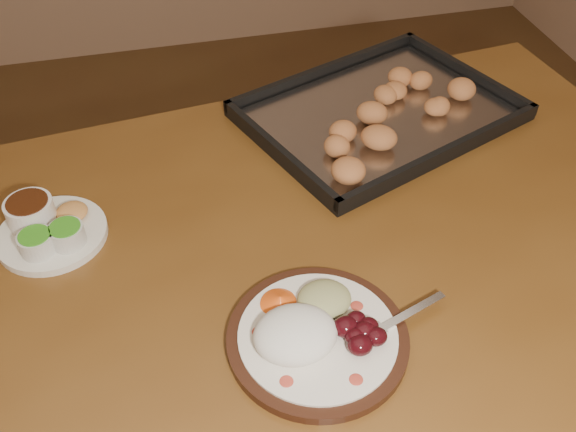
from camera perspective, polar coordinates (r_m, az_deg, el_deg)
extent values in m
cube|color=brown|center=(1.02, -0.52, -4.14)|extent=(1.59, 1.06, 0.04)
cylinder|color=#4B3316|center=(1.78, 16.25, 1.88)|extent=(0.07, 0.07, 0.71)
cylinder|color=black|center=(0.89, 2.65, -10.84)|extent=(0.25, 0.25, 0.01)
cylinder|color=white|center=(0.89, 2.66, -10.53)|extent=(0.22, 0.22, 0.01)
ellipsoid|color=#BE3D2D|center=(0.84, -0.14, -14.49)|extent=(0.02, 0.02, 0.00)
ellipsoid|color=#BE3D2D|center=(0.85, 6.07, -14.26)|extent=(0.02, 0.02, 0.00)
ellipsoid|color=#BE3D2D|center=(0.92, 6.14, -7.95)|extent=(0.02, 0.02, 0.00)
ellipsoid|color=#BE3D2D|center=(0.89, -2.64, -10.24)|extent=(0.02, 0.02, 0.00)
ellipsoid|color=white|center=(0.87, 0.64, -10.47)|extent=(0.12, 0.10, 0.05)
ellipsoid|color=#440911|center=(0.87, 6.06, -10.62)|extent=(0.03, 0.03, 0.02)
ellipsoid|color=#440911|center=(0.88, 7.11, -9.69)|extent=(0.03, 0.03, 0.02)
ellipsoid|color=#440911|center=(0.89, 6.05, -9.13)|extent=(0.03, 0.03, 0.02)
ellipsoid|color=#440911|center=(0.87, 7.80, -10.57)|extent=(0.03, 0.03, 0.02)
ellipsoid|color=#440911|center=(0.88, 5.15, -9.77)|extent=(0.03, 0.03, 0.02)
ellipsoid|color=#440911|center=(0.88, 6.83, -10.13)|extent=(0.03, 0.03, 0.02)
ellipsoid|color=#440911|center=(0.86, 6.42, -11.33)|extent=(0.03, 0.03, 0.02)
ellipsoid|color=tan|center=(0.91, 3.24, -7.38)|extent=(0.08, 0.07, 0.03)
cone|color=#F65916|center=(0.91, -0.73, -7.51)|extent=(0.07, 0.07, 0.02)
cube|color=silver|center=(0.92, 10.86, -8.41)|extent=(0.12, 0.05, 0.00)
cube|color=silver|center=(0.89, 7.69, -10.20)|extent=(0.04, 0.03, 0.00)
cylinder|color=silver|center=(0.88, 6.93, -11.19)|extent=(0.03, 0.01, 0.00)
cylinder|color=silver|center=(0.88, 6.71, -10.95)|extent=(0.03, 0.01, 0.00)
cylinder|color=silver|center=(0.88, 6.48, -10.70)|extent=(0.03, 0.01, 0.00)
cylinder|color=silver|center=(0.88, 6.26, -10.46)|extent=(0.03, 0.01, 0.00)
cylinder|color=silver|center=(1.09, -20.22, -1.55)|extent=(0.17, 0.17, 0.01)
cylinder|color=silver|center=(1.05, -21.42, -2.27)|extent=(0.05, 0.05, 0.03)
cylinder|color=#39981E|center=(1.04, -21.65, -1.64)|extent=(0.05, 0.05, 0.00)
cylinder|color=silver|center=(1.05, -19.03, -1.60)|extent=(0.05, 0.05, 0.03)
cylinder|color=#39981E|center=(1.04, -19.23, -0.96)|extent=(0.05, 0.05, 0.00)
cylinder|color=white|center=(1.10, -21.90, 0.29)|extent=(0.08, 0.08, 0.04)
cylinder|color=#361809|center=(1.09, -22.19, 1.13)|extent=(0.07, 0.07, 0.00)
ellipsoid|color=#E2AC4F|center=(1.10, -18.68, 0.36)|extent=(0.05, 0.05, 0.02)
cube|color=black|center=(1.30, 8.09, 8.85)|extent=(0.60, 0.52, 0.01)
cube|color=black|center=(1.41, 3.33, 12.81)|extent=(0.47, 0.19, 0.02)
cube|color=black|center=(1.20, 13.73, 5.43)|extent=(0.47, 0.19, 0.02)
cube|color=black|center=(1.45, 15.55, 12.26)|extent=(0.14, 0.35, 0.02)
cube|color=black|center=(1.17, -0.85, 5.77)|extent=(0.14, 0.35, 0.02)
cube|color=silver|center=(1.30, 8.12, 9.09)|extent=(0.55, 0.48, 0.00)
ellipsoid|color=#C27B44|center=(1.32, 10.26, 10.67)|extent=(0.06, 0.05, 0.04)
ellipsoid|color=#C27B44|center=(1.38, 10.78, 12.02)|extent=(0.07, 0.07, 0.04)
ellipsoid|color=#C27B44|center=(1.37, 6.91, 12.27)|extent=(0.07, 0.07, 0.04)
ellipsoid|color=#C27B44|center=(1.32, 6.46, 11.10)|extent=(0.05, 0.06, 0.04)
ellipsoid|color=#C27B44|center=(1.31, 4.02, 10.81)|extent=(0.07, 0.07, 0.04)
ellipsoid|color=#C27B44|center=(1.27, 5.71, 9.62)|extent=(0.07, 0.07, 0.04)
ellipsoid|color=#C27B44|center=(1.21, 3.50, 8.01)|extent=(0.06, 0.05, 0.04)
ellipsoid|color=#C27B44|center=(1.21, 7.30, 7.63)|extent=(0.07, 0.07, 0.04)
ellipsoid|color=#C27B44|center=(1.21, 7.08, 7.64)|extent=(0.07, 0.07, 0.04)
ellipsoid|color=#C27B44|center=(1.23, 11.10, 7.84)|extent=(0.05, 0.06, 0.04)
ellipsoid|color=#C27B44|center=(1.28, 10.40, 9.49)|extent=(0.07, 0.07, 0.04)
ellipsoid|color=#C27B44|center=(1.34, 13.06, 10.52)|extent=(0.07, 0.07, 0.04)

